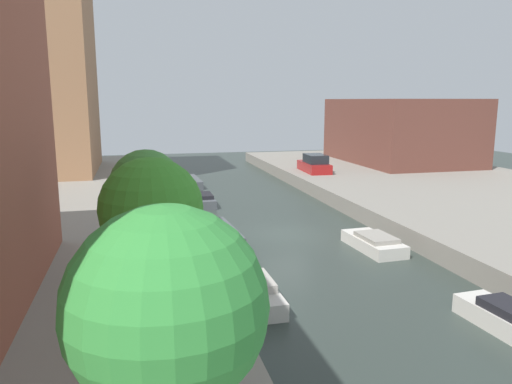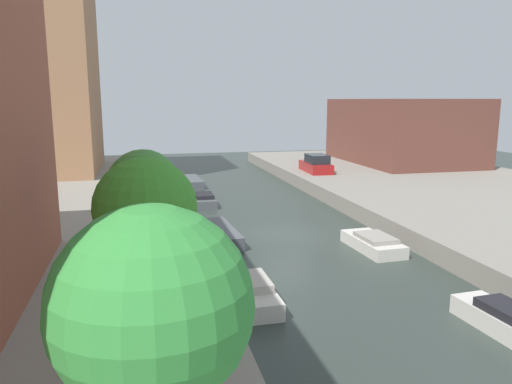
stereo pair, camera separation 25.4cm
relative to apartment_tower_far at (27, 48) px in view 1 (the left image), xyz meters
name	(u,v)px [view 1 (the left image)]	position (x,y,z in m)	size (l,w,h in m)	color
ground_plane	(286,234)	(16.00, -21.01, -11.34)	(84.00, 84.00, 0.00)	#2D3833
apartment_tower_far	(27,48)	(0.00, 0.00, 0.00)	(10.00, 12.41, 20.68)	#9E704C
low_block_right	(399,131)	(34.00, -1.20, -7.23)	(10.00, 15.02, 6.22)	brown
street_tree_0	(167,309)	(8.60, -38.97, -7.01)	(2.81, 2.81, 4.77)	brown
street_tree_1	(151,211)	(8.60, -33.54, -6.85)	(2.52, 2.52, 4.79)	brown
street_tree_2	(146,186)	(8.60, -28.38, -7.13)	(2.49, 2.49, 4.47)	brown
parked_car	(314,164)	(23.30, -5.88, -9.71)	(2.02, 4.49, 1.54)	maroon
moored_boat_left_1	(255,293)	(12.20, -29.45, -10.95)	(1.42, 3.39, 0.91)	beige
moored_boat_left_2	(221,234)	(12.41, -21.32, -11.00)	(1.59, 4.62, 0.68)	#4C5156
moored_boat_left_3	(203,200)	(12.67, -12.56, -10.98)	(1.37, 3.51, 0.83)	#4C5156
moored_boat_left_4	(189,182)	(12.60, -4.65, -11.01)	(1.77, 4.63, 0.66)	#4C5156
moored_boat_right_1	(503,317)	(19.32, -33.21, -10.95)	(1.48, 3.10, 0.92)	beige
moored_boat_right_2	(374,243)	(19.27, -24.66, -10.99)	(1.80, 3.78, 0.79)	beige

